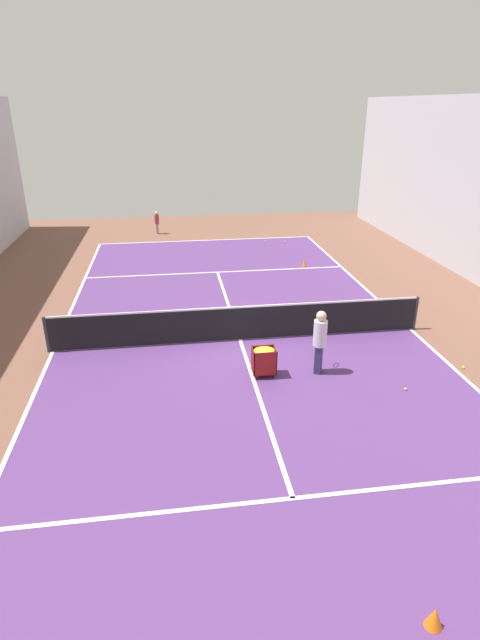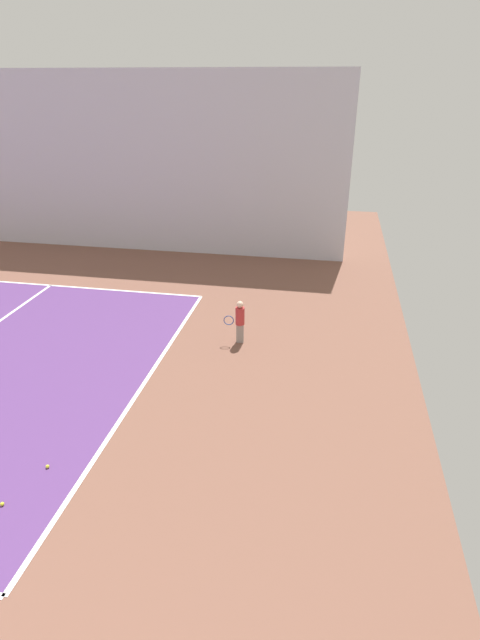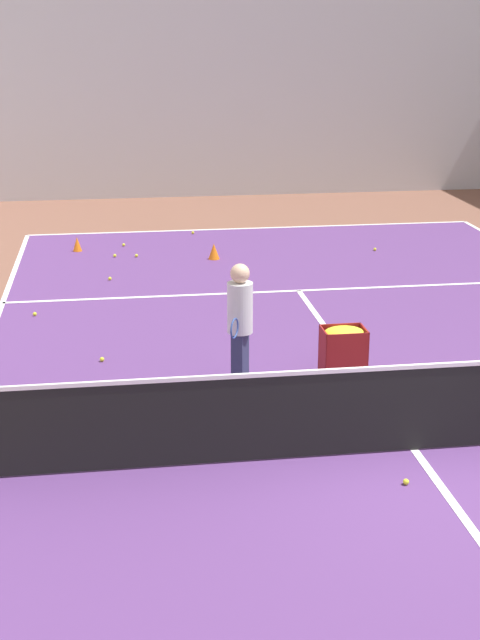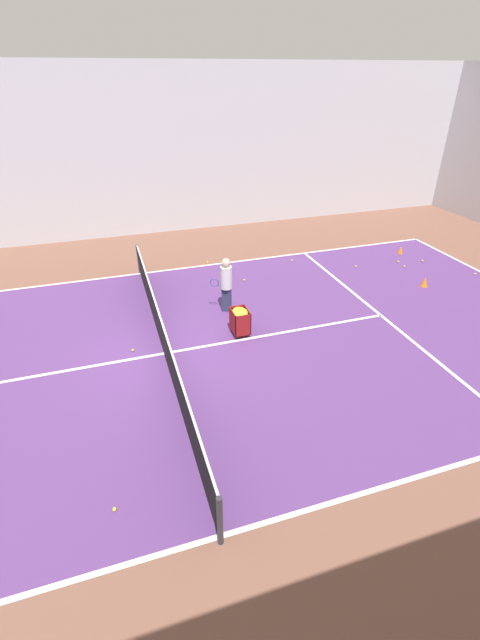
% 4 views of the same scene
% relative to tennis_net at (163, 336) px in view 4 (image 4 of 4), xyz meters
% --- Properties ---
extents(ground_plane, '(37.50, 37.50, 0.00)m').
position_rel_tennis_net_xyz_m(ground_plane, '(0.00, 0.00, -0.57)').
color(ground_plane, brown).
extents(court_playing_area, '(10.97, 24.46, 0.00)m').
position_rel_tennis_net_xyz_m(court_playing_area, '(0.00, 0.00, -0.56)').
color(court_playing_area, '#563370').
rests_on(court_playing_area, ground).
extents(line_sideline_left, '(0.10, 24.46, 0.00)m').
position_rel_tennis_net_xyz_m(line_sideline_left, '(-5.49, 0.00, -0.56)').
color(line_sideline_left, white).
rests_on(line_sideline_left, ground).
extents(line_sideline_right, '(0.10, 24.46, 0.00)m').
position_rel_tennis_net_xyz_m(line_sideline_right, '(5.49, 0.00, -0.56)').
color(line_sideline_right, white).
rests_on(line_sideline_right, ground).
extents(line_service_far, '(10.97, 0.10, 0.00)m').
position_rel_tennis_net_xyz_m(line_service_far, '(0.00, 6.73, -0.56)').
color(line_service_far, white).
rests_on(line_service_far, ground).
extents(line_centre_service, '(0.10, 13.45, 0.00)m').
position_rel_tennis_net_xyz_m(line_centre_service, '(0.00, 0.00, -0.56)').
color(line_centre_service, white).
rests_on(line_centre_service, ground).
extents(hall_enclosure_left, '(0.15, 33.80, 6.97)m').
position_rel_tennis_net_xyz_m(hall_enclosure_left, '(-10.08, 0.00, 2.92)').
color(hall_enclosure_left, silver).
rests_on(hall_enclosure_left, ground).
extents(tennis_net, '(11.27, 0.10, 1.09)m').
position_rel_tennis_net_xyz_m(tennis_net, '(0.00, 0.00, 0.00)').
color(tennis_net, '#2D2D33').
rests_on(tennis_net, ground).
extents(coach_at_net, '(0.48, 0.71, 1.76)m').
position_rel_tennis_net_xyz_m(coach_at_net, '(-1.77, 2.26, 0.44)').
color(coach_at_net, '#2D3351').
rests_on(coach_at_net, ground).
extents(ball_cart, '(0.61, 0.46, 0.80)m').
position_rel_tennis_net_xyz_m(ball_cart, '(-0.31, 2.23, -0.00)').
color(ball_cart, maroon).
rests_on(ball_cart, ground).
extents(training_cone_0, '(0.24, 0.24, 0.34)m').
position_rel_tennis_net_xyz_m(training_cone_0, '(-1.32, 9.35, -0.39)').
color(training_cone_0, orange).
rests_on(training_cone_0, ground).
extents(training_cone_2, '(0.20, 0.20, 0.32)m').
position_rel_tennis_net_xyz_m(training_cone_2, '(-4.25, 10.49, -0.40)').
color(training_cone_2, orange).
rests_on(training_cone_2, ground).
extents(tennis_ball_0, '(0.07, 0.07, 0.07)m').
position_rel_tennis_net_xyz_m(tennis_ball_0, '(-5.73, 2.65, -0.53)').
color(tennis_ball_0, yellow).
rests_on(tennis_ball_0, ground).
extents(tennis_ball_1, '(0.07, 0.07, 0.07)m').
position_rel_tennis_net_xyz_m(tennis_ball_1, '(-4.85, 5.87, -0.53)').
color(tennis_ball_1, yellow).
rests_on(tennis_ball_1, ground).
extents(tennis_ball_2, '(0.07, 0.07, 0.07)m').
position_rel_tennis_net_xyz_m(tennis_ball_2, '(-3.22, 10.80, -0.53)').
color(tennis_ball_2, yellow).
rests_on(tennis_ball_2, ground).
extents(tennis_ball_3, '(0.07, 0.07, 0.07)m').
position_rel_tennis_net_xyz_m(tennis_ball_3, '(-3.43, 9.82, -0.53)').
color(tennis_ball_3, yellow).
rests_on(tennis_ball_3, ground).
extents(tennis_ball_5, '(0.07, 0.07, 0.07)m').
position_rel_tennis_net_xyz_m(tennis_ball_5, '(-2.97, 9.76, -0.53)').
color(tennis_ball_5, yellow).
rests_on(tennis_ball_5, ground).
extents(tennis_ball_6, '(0.07, 0.07, 0.07)m').
position_rel_tennis_net_xyz_m(tennis_ball_6, '(-3.55, 7.98, -0.53)').
color(tennis_ball_6, yellow).
rests_on(tennis_ball_6, ground).
extents(tennis_ball_7, '(0.07, 0.07, 0.07)m').
position_rel_tennis_net_xyz_m(tennis_ball_7, '(-3.69, 3.48, -0.53)').
color(tennis_ball_7, yellow).
rests_on(tennis_ball_7, ground).
extents(tennis_ball_8, '(0.07, 0.07, 0.07)m').
position_rel_tennis_net_xyz_m(tennis_ball_8, '(-0.37, -0.79, -0.53)').
color(tennis_ball_8, yellow).
rests_on(tennis_ball_8, ground).
extents(tennis_ball_9, '(0.07, 0.07, 0.07)m').
position_rel_tennis_net_xyz_m(tennis_ball_9, '(-1.55, 11.82, -0.53)').
color(tennis_ball_9, yellow).
rests_on(tennis_ball_9, ground).
extents(tennis_ball_12, '(0.07, 0.07, 0.07)m').
position_rel_tennis_net_xyz_m(tennis_ball_12, '(4.47, -1.59, -0.53)').
color(tennis_ball_12, yellow).
rests_on(tennis_ball_12, ground).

